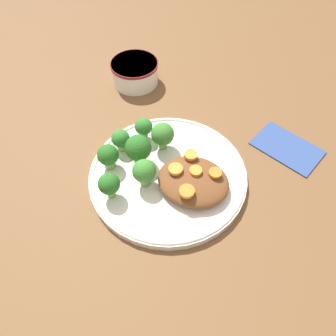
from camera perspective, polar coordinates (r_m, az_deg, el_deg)
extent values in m
plane|color=brown|center=(0.60, 0.00, -1.72)|extent=(4.00, 4.00, 0.00)
cylinder|color=white|center=(0.59, 0.00, -1.31)|extent=(0.28, 0.28, 0.01)
torus|color=white|center=(0.58, 0.00, -0.89)|extent=(0.28, 0.28, 0.01)
cylinder|color=white|center=(0.78, -5.77, 16.21)|extent=(0.10, 0.10, 0.05)
cylinder|color=maroon|center=(0.76, -5.91, 17.57)|extent=(0.11, 0.11, 0.01)
cylinder|color=white|center=(0.77, -5.87, 17.15)|extent=(0.08, 0.08, 0.01)
ellipsoid|color=brown|center=(0.56, 4.41, -2.27)|extent=(0.12, 0.10, 0.03)
cylinder|color=#7FA85B|center=(0.61, -0.91, 4.40)|extent=(0.01, 0.01, 0.02)
sphere|color=#3D8433|center=(0.60, -0.94, 5.91)|extent=(0.04, 0.04, 0.04)
cylinder|color=#7FA85B|center=(0.62, -8.06, 3.96)|extent=(0.02, 0.02, 0.02)
sphere|color=#337A2D|center=(0.61, -8.26, 5.11)|extent=(0.03, 0.03, 0.03)
cylinder|color=#759E51|center=(0.59, -5.04, 1.90)|extent=(0.02, 0.02, 0.03)
sphere|color=#286B23|center=(0.57, -5.22, 3.52)|extent=(0.05, 0.05, 0.05)
cylinder|color=#7FA85B|center=(0.59, -10.13, 0.98)|extent=(0.02, 0.02, 0.02)
sphere|color=#286B23|center=(0.58, -10.42, 2.26)|extent=(0.04, 0.04, 0.04)
cylinder|color=#759E51|center=(0.63, -4.16, 5.94)|extent=(0.01, 0.01, 0.02)
sphere|color=#337A2D|center=(0.62, -4.27, 7.23)|extent=(0.03, 0.03, 0.03)
cylinder|color=#7FA85B|center=(0.56, -4.04, -1.93)|extent=(0.02, 0.02, 0.02)
sphere|color=#3D8433|center=(0.54, -4.17, -0.52)|extent=(0.04, 0.04, 0.04)
cylinder|color=#7FA85B|center=(0.56, -9.93, -4.03)|extent=(0.01, 0.01, 0.02)
sphere|color=#286B23|center=(0.54, -10.25, -2.75)|extent=(0.04, 0.04, 0.04)
cylinder|color=orange|center=(0.55, 8.22, -0.85)|extent=(0.02, 0.02, 0.01)
cylinder|color=orange|center=(0.52, 3.30, -4.06)|extent=(0.03, 0.03, 0.01)
cylinder|color=orange|center=(0.57, 3.99, 2.28)|extent=(0.02, 0.02, 0.01)
cylinder|color=orange|center=(0.55, 4.78, -0.66)|extent=(0.02, 0.02, 0.01)
cylinder|color=orange|center=(0.55, 1.32, -0.20)|extent=(0.02, 0.02, 0.01)
cube|color=#334C8C|center=(0.68, 20.05, 3.40)|extent=(0.15, 0.12, 0.01)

